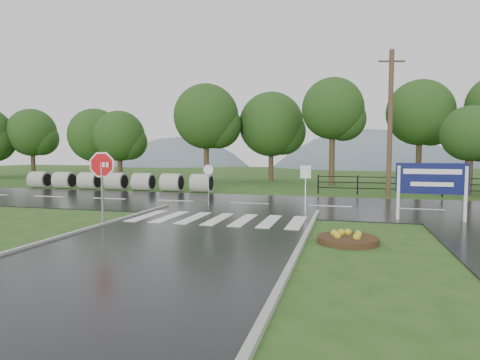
% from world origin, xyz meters
% --- Properties ---
extents(ground, '(120.00, 120.00, 0.00)m').
position_xyz_m(ground, '(0.00, 0.00, 0.00)').
color(ground, '#284D19').
rests_on(ground, ground).
extents(main_road, '(90.00, 8.00, 0.04)m').
position_xyz_m(main_road, '(0.00, 10.00, 0.00)').
color(main_road, black).
rests_on(main_road, ground).
extents(walkway, '(2.20, 11.00, 0.04)m').
position_xyz_m(walkway, '(8.50, 4.00, 0.00)').
color(walkway, black).
rests_on(walkway, ground).
extents(crosswalk, '(6.50, 2.80, 0.02)m').
position_xyz_m(crosswalk, '(0.00, 5.00, 0.06)').
color(crosswalk, silver).
rests_on(crosswalk, ground).
extents(curb_right, '(0.15, 24.00, 0.12)m').
position_xyz_m(curb_right, '(3.55, -4.00, 0.00)').
color(curb_right, '#A3A39B').
rests_on(curb_right, ground).
extents(fence_west, '(9.58, 0.08, 1.20)m').
position_xyz_m(fence_west, '(7.75, 16.00, 0.72)').
color(fence_west, black).
rests_on(fence_west, ground).
extents(hills, '(102.00, 48.00, 48.00)m').
position_xyz_m(hills, '(3.49, 65.00, -15.54)').
color(hills, slate).
rests_on(hills, ground).
extents(treeline, '(83.20, 5.20, 10.00)m').
position_xyz_m(treeline, '(1.00, 24.00, 0.00)').
color(treeline, '#1B3D12').
rests_on(treeline, ground).
extents(culvert_pipes, '(13.90, 1.20, 1.20)m').
position_xyz_m(culvert_pipes, '(-10.71, 15.00, 0.60)').
color(culvert_pipes, '#9E9B93').
rests_on(culvert_pipes, ground).
extents(stop_sign, '(1.23, 0.21, 2.80)m').
position_xyz_m(stop_sign, '(-3.58, 2.83, 1.94)').
color(stop_sign, '#939399').
rests_on(stop_sign, ground).
extents(estate_billboard, '(2.53, 0.11, 2.21)m').
position_xyz_m(estate_billboard, '(7.80, 6.77, 1.52)').
color(estate_billboard, silver).
rests_on(estate_billboard, ground).
extents(flower_bed, '(1.75, 1.75, 0.35)m').
position_xyz_m(flower_bed, '(4.80, 2.35, 0.13)').
color(flower_bed, '#332111').
rests_on(flower_bed, ground).
extents(reg_sign_small, '(0.45, 0.10, 2.04)m').
position_xyz_m(reg_sign_small, '(3.01, 7.95, 1.46)').
color(reg_sign_small, '#939399').
rests_on(reg_sign_small, ground).
extents(reg_sign_round, '(0.46, 0.14, 2.03)m').
position_xyz_m(reg_sign_round, '(-1.62, 8.46, 1.30)').
color(reg_sign_round, '#939399').
rests_on(reg_sign_round, ground).
extents(utility_pole_east, '(1.49, 0.48, 8.51)m').
position_xyz_m(utility_pole_east, '(7.11, 15.50, 4.33)').
color(utility_pole_east, '#473523').
rests_on(utility_pole_east, ground).
extents(entrance_tree_left, '(3.35, 3.35, 5.42)m').
position_xyz_m(entrance_tree_left, '(11.86, 17.50, 3.70)').
color(entrance_tree_left, '#3D2B1C').
rests_on(entrance_tree_left, ground).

